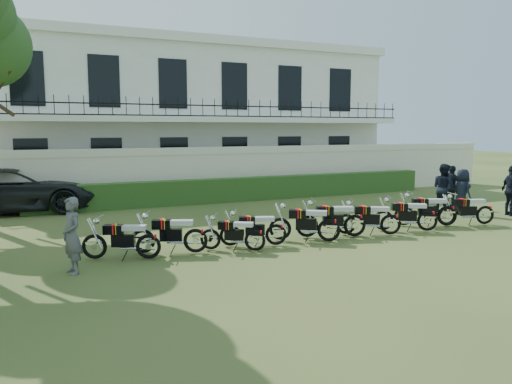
{
  "coord_description": "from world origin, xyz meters",
  "views": [
    {
      "loc": [
        -7.64,
        -12.4,
        3.09
      ],
      "look_at": [
        -0.69,
        2.76,
        0.97
      ],
      "focal_mm": 35.0,
      "sensor_mm": 36.0,
      "label": 1
    }
  ],
  "objects_px": {
    "motorcycle_2": "(255,235)",
    "motorcycle_0": "(148,240)",
    "motorcycle_3": "(276,229)",
    "officer_2": "(512,191)",
    "motorcycle_8": "(447,211)",
    "motorcycle_9": "(485,210)",
    "motorcycle_4": "(329,225)",
    "officer_3": "(462,192)",
    "motorcycle_6": "(391,219)",
    "suv": "(14,190)",
    "officer_5": "(452,187)",
    "inspector": "(72,236)",
    "officer_4": "(443,188)",
    "motorcycle_1": "(196,235)",
    "motorcycle_5": "(355,220)",
    "motorcycle_7": "(428,216)"
  },
  "relations": [
    {
      "from": "motorcycle_1",
      "to": "motorcycle_8",
      "type": "xyz_separation_m",
      "value": [
        8.34,
        0.01,
        0.02
      ]
    },
    {
      "from": "suv",
      "to": "inspector",
      "type": "relative_size",
      "value": 3.61
    },
    {
      "from": "suv",
      "to": "motorcycle_7",
      "type": "bearing_deg",
      "value": -126.11
    },
    {
      "from": "motorcycle_0",
      "to": "officer_3",
      "type": "xyz_separation_m",
      "value": [
        11.76,
        1.62,
        0.35
      ]
    },
    {
      "from": "inspector",
      "to": "motorcycle_7",
      "type": "bearing_deg",
      "value": 73.97
    },
    {
      "from": "motorcycle_1",
      "to": "officer_2",
      "type": "xyz_separation_m",
      "value": [
        11.91,
        0.54,
        0.42
      ]
    },
    {
      "from": "motorcycle_1",
      "to": "motorcycle_2",
      "type": "distance_m",
      "value": 1.49
    },
    {
      "from": "motorcycle_5",
      "to": "officer_5",
      "type": "distance_m",
      "value": 7.29
    },
    {
      "from": "motorcycle_1",
      "to": "motorcycle_8",
      "type": "height_order",
      "value": "motorcycle_8"
    },
    {
      "from": "inspector",
      "to": "officer_4",
      "type": "height_order",
      "value": "officer_4"
    },
    {
      "from": "motorcycle_6",
      "to": "suv",
      "type": "relative_size",
      "value": 0.29
    },
    {
      "from": "motorcycle_0",
      "to": "suv",
      "type": "relative_size",
      "value": 0.29
    },
    {
      "from": "motorcycle_0",
      "to": "motorcycle_9",
      "type": "xyz_separation_m",
      "value": [
        10.83,
        -0.21,
        0.0
      ]
    },
    {
      "from": "motorcycle_0",
      "to": "motorcycle_6",
      "type": "relative_size",
      "value": 1.03
    },
    {
      "from": "motorcycle_5",
      "to": "officer_3",
      "type": "relative_size",
      "value": 1.16
    },
    {
      "from": "motorcycle_6",
      "to": "motorcycle_9",
      "type": "bearing_deg",
      "value": -61.64
    },
    {
      "from": "motorcycle_5",
      "to": "officer_2",
      "type": "xyz_separation_m",
      "value": [
        7.2,
        0.64,
        0.4
      ]
    },
    {
      "from": "motorcycle_7",
      "to": "officer_5",
      "type": "bearing_deg",
      "value": -22.99
    },
    {
      "from": "motorcycle_6",
      "to": "inspector",
      "type": "bearing_deg",
      "value": 119.72
    },
    {
      "from": "motorcycle_6",
      "to": "motorcycle_7",
      "type": "xyz_separation_m",
      "value": [
        1.36,
        -0.04,
        0.01
      ]
    },
    {
      "from": "motorcycle_4",
      "to": "officer_3",
      "type": "relative_size",
      "value": 1.02
    },
    {
      "from": "motorcycle_6",
      "to": "officer_4",
      "type": "relative_size",
      "value": 0.94
    },
    {
      "from": "motorcycle_9",
      "to": "officer_5",
      "type": "xyz_separation_m",
      "value": [
        1.76,
        3.12,
        0.36
      ]
    },
    {
      "from": "motorcycle_2",
      "to": "suv",
      "type": "xyz_separation_m",
      "value": [
        -5.64,
        9.17,
        0.41
      ]
    },
    {
      "from": "suv",
      "to": "officer_3",
      "type": "xyz_separation_m",
      "value": [
        14.79,
        -7.21,
        -0.0
      ]
    },
    {
      "from": "inspector",
      "to": "officer_2",
      "type": "height_order",
      "value": "officer_2"
    },
    {
      "from": "motorcycle_4",
      "to": "inspector",
      "type": "relative_size",
      "value": 1.02
    },
    {
      "from": "motorcycle_8",
      "to": "motorcycle_9",
      "type": "bearing_deg",
      "value": -77.15
    },
    {
      "from": "suv",
      "to": "officer_3",
      "type": "height_order",
      "value": "suv"
    },
    {
      "from": "motorcycle_8",
      "to": "suv",
      "type": "relative_size",
      "value": 0.3
    },
    {
      "from": "motorcycle_3",
      "to": "officer_2",
      "type": "distance_m",
      "value": 9.75
    },
    {
      "from": "officer_4",
      "to": "officer_5",
      "type": "bearing_deg",
      "value": -62.21
    },
    {
      "from": "motorcycle_2",
      "to": "motorcycle_6",
      "type": "xyz_separation_m",
      "value": [
        4.39,
        0.13,
        0.05
      ]
    },
    {
      "from": "motorcycle_2",
      "to": "motorcycle_5",
      "type": "xyz_separation_m",
      "value": [
        3.29,
        0.36,
        0.08
      ]
    },
    {
      "from": "motorcycle_1",
      "to": "motorcycle_3",
      "type": "distance_m",
      "value": 2.19
    },
    {
      "from": "officer_3",
      "to": "motorcycle_5",
      "type": "bearing_deg",
      "value": 112.76
    },
    {
      "from": "officer_4",
      "to": "motorcycle_0",
      "type": "bearing_deg",
      "value": 98.17
    },
    {
      "from": "motorcycle_4",
      "to": "motorcycle_9",
      "type": "height_order",
      "value": "motorcycle_4"
    },
    {
      "from": "motorcycle_4",
      "to": "officer_5",
      "type": "height_order",
      "value": "officer_5"
    },
    {
      "from": "motorcycle_5",
      "to": "officer_3",
      "type": "height_order",
      "value": "officer_3"
    },
    {
      "from": "motorcycle_4",
      "to": "motorcycle_8",
      "type": "bearing_deg",
      "value": -52.14
    },
    {
      "from": "motorcycle_6",
      "to": "suv",
      "type": "height_order",
      "value": "suv"
    },
    {
      "from": "motorcycle_3",
      "to": "suv",
      "type": "distance_m",
      "value": 10.91
    },
    {
      "from": "motorcycle_2",
      "to": "motorcycle_0",
      "type": "bearing_deg",
      "value": 114.85
    },
    {
      "from": "motorcycle_0",
      "to": "motorcycle_3",
      "type": "bearing_deg",
      "value": -65.73
    },
    {
      "from": "officer_5",
      "to": "motorcycle_0",
      "type": "bearing_deg",
      "value": 94.8
    },
    {
      "from": "officer_3",
      "to": "motorcycle_4",
      "type": "bearing_deg",
      "value": 112.45
    },
    {
      "from": "inspector",
      "to": "officer_4",
      "type": "distance_m",
      "value": 13.49
    },
    {
      "from": "motorcycle_0",
      "to": "motorcycle_4",
      "type": "bearing_deg",
      "value": -68.51
    },
    {
      "from": "motorcycle_4",
      "to": "officer_2",
      "type": "height_order",
      "value": "officer_2"
    }
  ]
}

